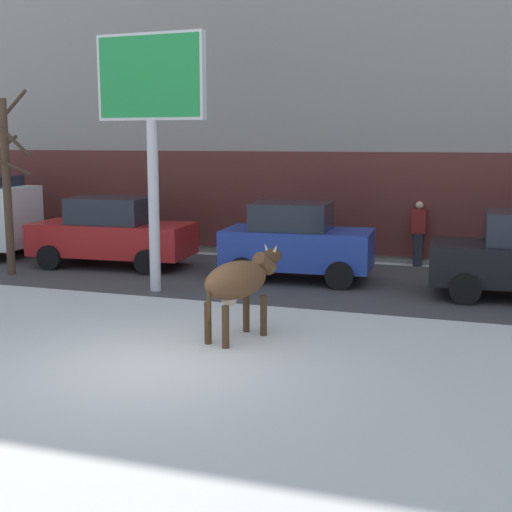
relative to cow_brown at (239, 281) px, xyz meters
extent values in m
plane|color=silver|center=(-0.71, -1.84, -0.99)|extent=(120.00, 120.00, 0.00)
cube|color=#423F3F|center=(-0.71, 5.23, -0.99)|extent=(60.00, 5.60, 0.01)
cube|color=gray|center=(-0.71, 11.43, 5.51)|extent=(44.00, 6.00, 13.00)
cube|color=#5B2823|center=(-0.71, 8.38, 0.61)|extent=(43.12, 0.10, 2.80)
ellipsoid|color=brown|center=(-0.02, -0.07, 0.03)|extent=(1.05, 1.52, 0.64)
cylinder|color=#472D19|center=(-0.04, 0.46, -0.64)|extent=(0.12, 0.12, 0.70)
cylinder|color=#472D19|center=(0.33, 0.33, -0.64)|extent=(0.12, 0.12, 0.70)
cylinder|color=#472D19|center=(-0.38, -0.46, -0.64)|extent=(0.12, 0.12, 0.70)
cylinder|color=#472D19|center=(-0.01, -0.59, -0.64)|extent=(0.12, 0.12, 0.70)
cylinder|color=brown|center=(0.23, 0.64, 0.21)|extent=(0.41, 0.54, 0.44)
ellipsoid|color=#472D19|center=(0.31, 0.84, 0.31)|extent=(0.38, 0.50, 0.28)
cone|color=beige|center=(0.19, 0.84, 0.47)|extent=(0.13, 0.10, 0.15)
cone|color=beige|center=(0.40, 0.77, 0.47)|extent=(0.13, 0.10, 0.15)
cylinder|color=#472D19|center=(-0.25, -0.69, -0.22)|extent=(0.06, 0.06, 0.60)
ellipsoid|color=beige|center=(-0.08, -0.23, -0.27)|extent=(0.32, 0.35, 0.20)
cylinder|color=silver|center=(-3.12, 3.02, 0.91)|extent=(0.24, 0.24, 3.80)
cube|color=silver|center=(-3.12, 3.02, 3.66)|extent=(2.53, 0.30, 1.82)
cube|color=green|center=(-3.12, 2.99, 3.66)|extent=(2.40, 0.25, 1.70)
cylinder|color=black|center=(-9.38, 6.56, -0.67)|extent=(0.65, 0.27, 0.64)
cube|color=red|center=(-5.60, 5.43, -0.25)|extent=(4.32, 2.06, 0.84)
cube|color=#1E232D|center=(-5.60, 5.43, 0.51)|extent=(2.11, 1.69, 0.68)
cylinder|color=black|center=(-4.31, 6.41, -0.67)|extent=(0.65, 0.27, 0.64)
cylinder|color=black|center=(-4.18, 4.65, -0.67)|extent=(0.65, 0.27, 0.64)
cylinder|color=black|center=(-7.03, 6.21, -0.67)|extent=(0.65, 0.27, 0.64)
cylinder|color=black|center=(-6.90, 4.45, -0.67)|extent=(0.65, 0.27, 0.64)
cube|color=#233D9E|center=(-0.46, 5.24, -0.22)|extent=(3.62, 1.95, 0.90)
cube|color=#1E232D|center=(-0.61, 5.23, 0.55)|extent=(1.90, 1.62, 0.64)
cylinder|color=black|center=(0.61, 6.17, -0.67)|extent=(0.65, 0.27, 0.64)
cylinder|color=black|center=(0.73, 4.47, -0.67)|extent=(0.65, 0.27, 0.64)
cylinder|color=black|center=(-1.66, 6.00, -0.67)|extent=(0.65, 0.27, 0.64)
cylinder|color=black|center=(-1.53, 4.31, -0.67)|extent=(0.65, 0.27, 0.64)
cylinder|color=black|center=(3.35, 5.64, -0.67)|extent=(0.65, 0.27, 0.64)
cylinder|color=black|center=(3.48, 3.88, -0.67)|extent=(0.65, 0.27, 0.64)
cylinder|color=#282833|center=(-10.38, 8.13, -0.55)|extent=(0.24, 0.24, 0.88)
cube|color=brown|center=(-10.38, 8.13, 0.21)|extent=(0.36, 0.22, 0.64)
sphere|color=tan|center=(-10.38, 8.13, 0.64)|extent=(0.20, 0.20, 0.20)
cylinder|color=#282833|center=(2.04, 8.13, -0.55)|extent=(0.24, 0.24, 0.88)
cube|color=maroon|center=(2.04, 8.13, 0.21)|extent=(0.36, 0.22, 0.64)
sphere|color=beige|center=(2.04, 8.13, 0.64)|extent=(0.20, 0.20, 0.20)
cylinder|color=#4C3828|center=(-7.42, 3.60, 1.17)|extent=(0.20, 0.20, 4.32)
cylinder|color=#4C3828|center=(-7.07, 3.44, 1.69)|extent=(0.41, 0.78, 0.45)
cylinder|color=#4C3828|center=(-7.06, 3.43, 2.35)|extent=(0.44, 0.83, 0.82)
cylinder|color=#4C3828|center=(-7.39, 3.98, 3.20)|extent=(0.84, 0.16, 0.71)
camera|label=1|loc=(4.10, -10.94, 2.34)|focal=49.97mm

